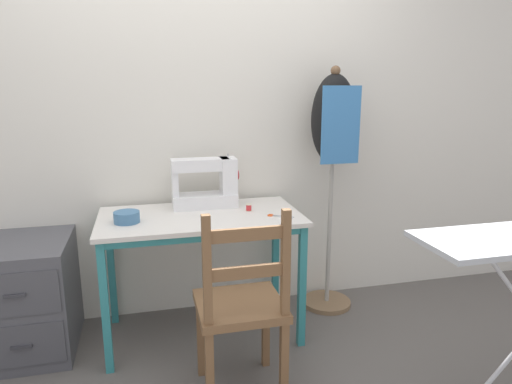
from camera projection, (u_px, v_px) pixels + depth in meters
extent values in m
plane|color=#5B5651|center=(211.00, 361.00, 2.45)|extent=(14.00, 14.00, 0.00)
cube|color=silver|center=(190.00, 114.00, 2.79)|extent=(10.00, 0.05, 2.55)
cube|color=silver|center=(200.00, 217.00, 2.57)|extent=(1.12, 0.60, 0.02)
cube|color=teal|center=(207.00, 237.00, 2.33)|extent=(1.04, 0.03, 0.04)
cube|color=teal|center=(105.00, 309.00, 2.29)|extent=(0.04, 0.04, 0.71)
cube|color=teal|center=(302.00, 287.00, 2.53)|extent=(0.04, 0.04, 0.71)
cube|color=teal|center=(111.00, 269.00, 2.78)|extent=(0.04, 0.04, 0.71)
cube|color=teal|center=(275.00, 254.00, 3.02)|extent=(0.04, 0.04, 0.71)
cube|color=white|center=(205.00, 200.00, 2.72)|extent=(0.38, 0.16, 0.08)
cube|color=white|center=(228.00, 175.00, 2.72)|extent=(0.09, 0.14, 0.21)
cube|color=white|center=(200.00, 165.00, 2.66)|extent=(0.33, 0.12, 0.07)
cube|color=white|center=(175.00, 184.00, 2.65)|extent=(0.04, 0.09, 0.14)
cylinder|color=#B22D2D|center=(237.00, 175.00, 2.73)|extent=(0.02, 0.06, 0.06)
cylinder|color=#99999E|center=(228.00, 156.00, 2.69)|extent=(0.01, 0.01, 0.02)
cylinder|color=teal|center=(127.00, 217.00, 2.42)|extent=(0.14, 0.14, 0.06)
cylinder|color=#243D54|center=(126.00, 212.00, 2.41)|extent=(0.11, 0.11, 0.01)
cube|color=silver|center=(284.00, 216.00, 2.52)|extent=(0.11, 0.07, 0.00)
cube|color=silver|center=(283.00, 217.00, 2.51)|extent=(0.09, 0.09, 0.00)
torus|color=#DB511E|center=(270.00, 215.00, 2.54)|extent=(0.03, 0.03, 0.01)
torus|color=#DB511E|center=(271.00, 215.00, 2.55)|extent=(0.03, 0.03, 0.01)
cylinder|color=red|center=(249.00, 207.00, 2.64)|extent=(0.03, 0.03, 0.04)
cylinder|color=beige|center=(249.00, 204.00, 2.63)|extent=(0.04, 0.04, 0.00)
cylinder|color=beige|center=(249.00, 211.00, 2.64)|extent=(0.04, 0.04, 0.00)
cube|color=brown|center=(240.00, 306.00, 2.13)|extent=(0.40, 0.38, 0.04)
cube|color=brown|center=(201.00, 337.00, 2.30)|extent=(0.04, 0.04, 0.42)
cube|color=brown|center=(266.00, 328.00, 2.38)|extent=(0.04, 0.04, 0.42)
cube|color=brown|center=(210.00, 375.00, 1.99)|extent=(0.04, 0.04, 0.42)
cube|color=brown|center=(284.00, 364.00, 2.07)|extent=(0.04, 0.04, 0.42)
cube|color=brown|center=(207.00, 271.00, 1.88)|extent=(0.04, 0.04, 0.48)
cube|color=brown|center=(286.00, 263.00, 1.96)|extent=(0.04, 0.04, 0.48)
cube|color=brown|center=(247.00, 234.00, 1.89)|extent=(0.34, 0.02, 0.06)
cube|color=brown|center=(247.00, 272.00, 1.93)|extent=(0.34, 0.02, 0.06)
cube|color=#4C4C51|center=(31.00, 296.00, 2.51)|extent=(0.44, 0.55, 0.63)
cube|color=#46464B|center=(15.00, 295.00, 2.21)|extent=(0.41, 0.01, 0.23)
cube|color=#333338|center=(15.00, 296.00, 2.20)|extent=(0.10, 0.01, 0.02)
cube|color=#46464B|center=(22.00, 346.00, 2.28)|extent=(0.41, 0.01, 0.23)
cube|color=#333338|center=(21.00, 347.00, 2.27)|extent=(0.10, 0.01, 0.02)
cylinder|color=#846647|center=(327.00, 302.00, 3.08)|extent=(0.32, 0.32, 0.03)
cylinder|color=#ADA89E|center=(329.00, 228.00, 2.96)|extent=(0.03, 0.03, 1.02)
ellipsoid|color=black|center=(334.00, 119.00, 2.80)|extent=(0.29, 0.21, 0.55)
sphere|color=brown|center=(336.00, 71.00, 2.73)|extent=(0.06, 0.06, 0.06)
cube|color=teal|center=(341.00, 125.00, 2.70)|extent=(0.24, 0.01, 0.46)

